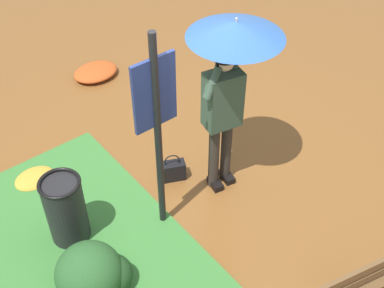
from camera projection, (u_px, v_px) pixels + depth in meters
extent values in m
plane|color=brown|center=(198.00, 187.00, 5.80)|extent=(18.00, 18.00, 0.00)
cylinder|color=#2D2823|center=(214.00, 157.00, 5.55)|extent=(0.12, 0.12, 0.86)
cylinder|color=#2D2823|center=(226.00, 150.00, 5.63)|extent=(0.12, 0.12, 0.86)
cube|color=black|center=(215.00, 183.00, 5.79)|extent=(0.15, 0.24, 0.08)
cube|color=black|center=(227.00, 176.00, 5.87)|extent=(0.15, 0.24, 0.08)
cube|color=#334738|center=(223.00, 100.00, 5.09)|extent=(0.42, 0.31, 0.64)
sphere|color=beige|center=(225.00, 61.00, 4.78)|extent=(0.20, 0.20, 0.20)
ellipsoid|color=black|center=(225.00, 58.00, 4.76)|extent=(0.20, 0.20, 0.15)
cylinder|color=#334738|center=(209.00, 92.00, 4.83)|extent=(0.18, 0.13, 0.18)
cylinder|color=#334738|center=(213.00, 83.00, 4.79)|extent=(0.24, 0.11, 0.33)
cube|color=black|center=(219.00, 67.00, 4.74)|extent=(0.07, 0.03, 0.14)
cylinder|color=#334738|center=(236.00, 74.00, 5.01)|extent=(0.11, 0.10, 0.09)
cylinder|color=#334738|center=(234.00, 67.00, 4.95)|extent=(0.10, 0.09, 0.23)
cylinder|color=#A5A5AD|center=(235.00, 38.00, 4.74)|extent=(0.02, 0.02, 0.41)
cone|color=#264C8C|center=(236.00, 29.00, 4.67)|extent=(0.96, 0.96, 0.16)
sphere|color=#A5A5AD|center=(236.00, 19.00, 4.60)|extent=(0.02, 0.02, 0.02)
cylinder|color=black|center=(158.00, 142.00, 4.65)|extent=(0.07, 0.07, 2.30)
cube|color=navy|center=(155.00, 93.00, 4.29)|extent=(0.44, 0.04, 0.70)
cube|color=red|center=(153.00, 92.00, 4.30)|extent=(0.38, 0.01, 0.64)
cube|color=black|center=(172.00, 171.00, 5.82)|extent=(0.33, 0.25, 0.24)
torus|color=black|center=(172.00, 161.00, 5.72)|extent=(0.17, 0.09, 0.18)
cube|color=brown|center=(345.00, 288.00, 4.17)|extent=(1.37, 0.35, 0.10)
cube|color=brown|center=(348.00, 279.00, 4.08)|extent=(1.37, 0.35, 0.10)
cylinder|color=black|center=(66.00, 212.00, 5.00)|extent=(0.40, 0.40, 0.80)
torus|color=black|center=(59.00, 183.00, 4.72)|extent=(0.42, 0.42, 0.04)
ellipsoid|color=#285628|center=(89.00, 273.00, 4.60)|extent=(0.63, 0.63, 0.56)
ellipsoid|color=#1E421E|center=(113.00, 275.00, 4.70)|extent=(0.38, 0.38, 0.38)
ellipsoid|color=#B74C1E|center=(96.00, 72.00, 7.44)|extent=(0.67, 0.53, 0.15)
ellipsoid|color=gold|center=(35.00, 178.00, 5.83)|extent=(0.47, 0.37, 0.10)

